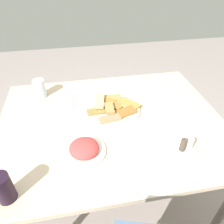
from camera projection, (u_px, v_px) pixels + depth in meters
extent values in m
plane|color=gray|center=(112.00, 196.00, 1.58)|extent=(6.00, 6.00, 0.00)
cube|color=beige|center=(111.00, 122.00, 1.14)|extent=(1.17, 0.92, 0.02)
cylinder|color=#554D47|center=(166.00, 117.00, 1.75)|extent=(0.04, 0.04, 0.70)
cylinder|color=#554D47|center=(32.00, 133.00, 1.59)|extent=(0.04, 0.04, 0.70)
cylinder|color=#554D47|center=(223.00, 211.00, 1.13)|extent=(0.04, 0.04, 0.70)
cylinder|color=white|center=(113.00, 110.00, 1.19)|extent=(0.30, 0.30, 0.01)
cube|color=olive|center=(113.00, 104.00, 1.21)|extent=(0.10, 0.13, 0.01)
cube|color=#B4863F|center=(129.00, 104.00, 1.22)|extent=(0.13, 0.14, 0.01)
cube|color=#B17C56|center=(110.00, 119.00, 1.11)|extent=(0.12, 0.06, 0.01)
cube|color=#9A632A|center=(124.00, 113.00, 1.15)|extent=(0.15, 0.11, 0.01)
cube|color=#B18747|center=(112.00, 98.00, 1.27)|extent=(0.11, 0.07, 0.01)
cube|color=olive|center=(98.00, 111.00, 1.16)|extent=(0.12, 0.06, 0.01)
cube|color=#F2CE7B|center=(100.00, 101.00, 1.21)|extent=(0.07, 0.14, 0.01)
cube|color=tan|center=(109.00, 108.00, 1.16)|extent=(0.05, 0.09, 0.01)
cylinder|color=white|center=(85.00, 151.00, 0.95)|extent=(0.19, 0.19, 0.01)
ellipsoid|color=#CC403E|center=(84.00, 148.00, 0.94)|extent=(0.19, 0.19, 0.06)
sphere|color=#F3E24D|center=(91.00, 149.00, 0.94)|extent=(0.03, 0.03, 0.03)
cylinder|color=black|center=(3.00, 188.00, 0.75)|extent=(0.08, 0.08, 0.12)
cylinder|color=silver|center=(40.00, 88.00, 1.28)|extent=(0.07, 0.07, 0.11)
cube|color=white|center=(60.00, 103.00, 1.25)|extent=(0.12, 0.12, 0.00)
cube|color=silver|center=(60.00, 101.00, 1.26)|extent=(0.16, 0.03, 0.00)
cube|color=silver|center=(60.00, 104.00, 1.23)|extent=(0.16, 0.04, 0.00)
cube|color=#B2B2B7|center=(185.00, 150.00, 0.96)|extent=(0.10, 0.10, 0.01)
cylinder|color=white|center=(190.00, 144.00, 0.94)|extent=(0.03, 0.03, 0.06)
cylinder|color=#4D4034|center=(183.00, 145.00, 0.93)|extent=(0.03, 0.03, 0.06)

